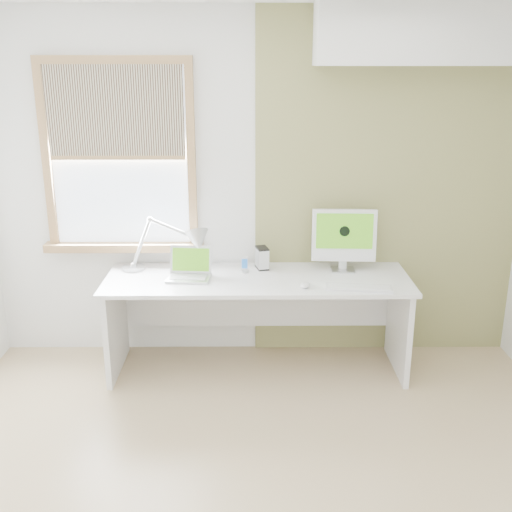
{
  "coord_description": "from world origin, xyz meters",
  "views": [
    {
      "loc": [
        -0.03,
        -2.74,
        2.21
      ],
      "look_at": [
        0.0,
        1.05,
        1.0
      ],
      "focal_mm": 42.56,
      "sensor_mm": 36.0,
      "label": 1
    }
  ],
  "objects_px": {
    "desk_lamp": "(185,244)",
    "external_drive": "(262,258)",
    "desk": "(257,300)",
    "imac": "(344,237)",
    "laptop": "(190,270)"
  },
  "relations": [
    {
      "from": "desk_lamp",
      "to": "external_drive",
      "type": "bearing_deg",
      "value": 7.02
    },
    {
      "from": "desk",
      "to": "external_drive",
      "type": "height_order",
      "value": "external_drive"
    },
    {
      "from": "imac",
      "to": "laptop",
      "type": "bearing_deg",
      "value": -172.33
    },
    {
      "from": "desk",
      "to": "desk_lamp",
      "type": "xyz_separation_m",
      "value": [
        -0.53,
        0.08,
        0.41
      ]
    },
    {
      "from": "desk_lamp",
      "to": "laptop",
      "type": "height_order",
      "value": "desk_lamp"
    },
    {
      "from": "external_drive",
      "to": "desk_lamp",
      "type": "bearing_deg",
      "value": -172.98
    },
    {
      "from": "desk",
      "to": "imac",
      "type": "xyz_separation_m",
      "value": [
        0.64,
        0.11,
        0.45
      ]
    },
    {
      "from": "desk_lamp",
      "to": "imac",
      "type": "relative_size",
      "value": 1.51
    },
    {
      "from": "desk_lamp",
      "to": "imac",
      "type": "xyz_separation_m",
      "value": [
        1.17,
        0.03,
        0.04
      ]
    },
    {
      "from": "desk",
      "to": "desk_lamp",
      "type": "relative_size",
      "value": 3.08
    },
    {
      "from": "imac",
      "to": "external_drive",
      "type": "bearing_deg",
      "value": 176.31
    },
    {
      "from": "laptop",
      "to": "external_drive",
      "type": "height_order",
      "value": "laptop"
    },
    {
      "from": "desk",
      "to": "desk_lamp",
      "type": "distance_m",
      "value": 0.67
    },
    {
      "from": "laptop",
      "to": "desk",
      "type": "bearing_deg",
      "value": 5.37
    },
    {
      "from": "external_drive",
      "to": "laptop",
      "type": "bearing_deg",
      "value": -160.08
    }
  ]
}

